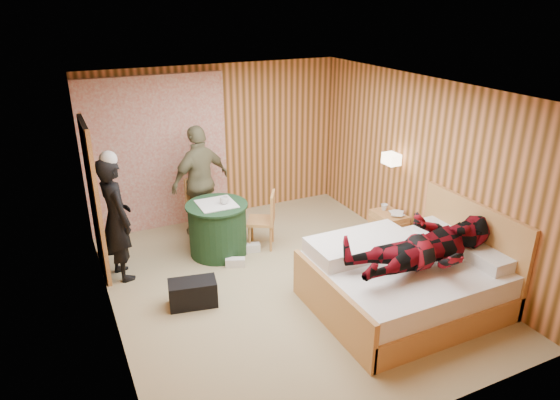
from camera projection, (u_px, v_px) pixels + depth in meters
name	position (u px, v px, depth m)	size (l,w,h in m)	color
floor	(284.00, 283.00, 6.48)	(4.20, 5.00, 0.01)	tan
ceiling	(285.00, 89.00, 5.53)	(4.20, 5.00, 0.01)	silver
wall_back	(217.00, 143.00, 8.09)	(4.20, 0.02, 2.50)	#DD8955
wall_left	(103.00, 226.00, 5.17)	(0.02, 5.00, 2.50)	#DD8955
wall_right	(422.00, 170.00, 6.84)	(0.02, 5.00, 2.50)	#DD8955
curtain	(157.00, 155.00, 7.66)	(2.20, 0.08, 2.40)	beige
doorway	(94.00, 199.00, 6.44)	(0.06, 0.90, 2.05)	black
wall_lamp	(392.00, 159.00, 7.13)	(0.26, 0.24, 0.16)	gold
bed	(407.00, 279.00, 5.93)	(2.14, 1.68, 1.16)	tan
nightstand	(388.00, 228.00, 7.41)	(0.38, 0.52, 0.50)	tan
round_table	(218.00, 228.00, 7.10)	(0.87, 0.87, 0.78)	#1D4022
chair_far	(202.00, 202.00, 7.61)	(0.50, 0.50, 0.93)	tan
chair_near	(266.00, 216.00, 7.25)	(0.52, 0.52, 0.85)	tan
duffel_bag	(193.00, 293.00, 5.97)	(0.57, 0.30, 0.32)	black
sneaker_left	(250.00, 248.00, 7.25)	(0.28, 0.11, 0.12)	silver
sneaker_right	(235.00, 262.00, 6.87)	(0.27, 0.11, 0.12)	silver
woman_standing	(116.00, 219.00, 6.35)	(0.60, 0.39, 1.65)	black
man_at_table	(201.00, 181.00, 7.53)	(1.01, 0.42, 1.72)	#75704E
man_on_bed	(429.00, 236.00, 5.49)	(1.77, 0.67, 0.86)	maroon
book_lower	(392.00, 214.00, 7.27)	(0.17, 0.22, 0.02)	silver
book_upper	(392.00, 213.00, 7.26)	(0.16, 0.22, 0.02)	silver
cup_nightstand	(384.00, 207.00, 7.41)	(0.10, 0.10, 0.09)	silver
cup_table	(224.00, 200.00, 6.93)	(0.12, 0.12, 0.10)	silver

